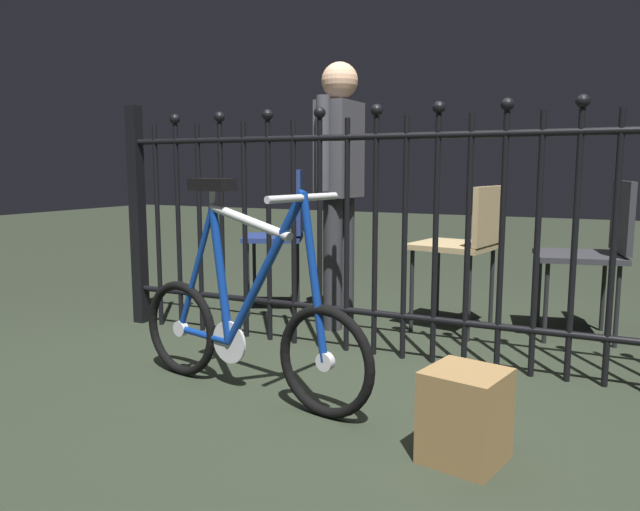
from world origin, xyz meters
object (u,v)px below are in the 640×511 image
object	(u,v)px
bicycle	(245,321)
chair_navy	(285,226)
chair_charcoal	(596,244)
person_visitor	(339,174)
display_crate	(465,416)
chair_tan	(466,240)

from	to	relation	value
bicycle	chair_navy	size ratio (longest dim) A/B	1.32
chair_charcoal	person_visitor	distance (m)	1.44
person_visitor	display_crate	size ratio (longest dim) A/B	5.10
person_visitor	bicycle	bearing A→B (deg)	-84.89
chair_navy	person_visitor	xyz separation A→B (m)	(0.46, -0.19, 0.33)
chair_navy	chair_charcoal	distance (m)	1.81
bicycle	chair_charcoal	xyz separation A→B (m)	(1.24, 1.53, 0.21)
display_crate	chair_navy	bearing A→B (deg)	134.22
bicycle	chair_tan	world-z (taller)	bicycle
bicycle	display_crate	bearing A→B (deg)	-11.40
chair_charcoal	display_crate	bearing A→B (deg)	-99.96
chair_charcoal	person_visitor	xyz separation A→B (m)	(-1.34, -0.37, 0.37)
bicycle	person_visitor	world-z (taller)	person_visitor
display_crate	chair_charcoal	bearing A→B (deg)	80.04
chair_navy	chair_tan	bearing A→B (deg)	-0.39
chair_tan	chair_navy	xyz separation A→B (m)	(-1.15, 0.01, 0.03)
chair_charcoal	display_crate	world-z (taller)	chair_charcoal
chair_charcoal	display_crate	distance (m)	1.79
chair_navy	display_crate	distance (m)	2.19
bicycle	chair_navy	world-z (taller)	chair_navy
chair_tan	chair_charcoal	xyz separation A→B (m)	(0.65, 0.19, -0.01)
chair_navy	display_crate	xyz separation A→B (m)	(1.50, -1.54, -0.41)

